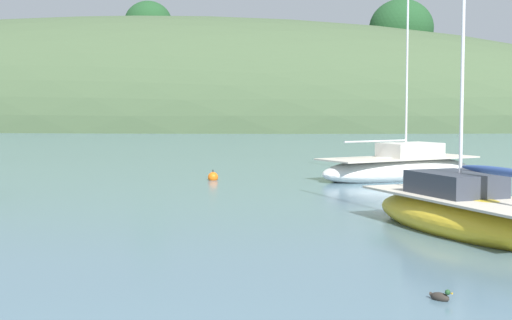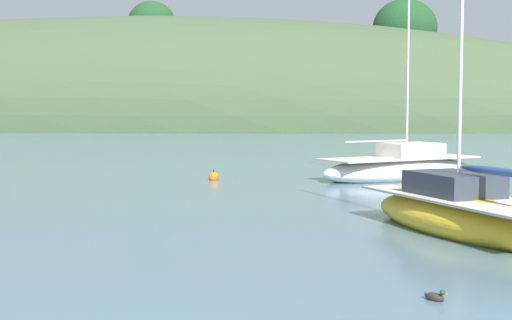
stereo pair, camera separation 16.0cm
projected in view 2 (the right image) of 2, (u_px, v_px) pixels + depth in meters
The scene contains 5 objects.
far_shoreline_hill at pixel (125, 128), 101.41m from camera, with size 150.00×36.00×32.47m.
sailboat_cream_ketch at pixel (466, 215), 18.61m from camera, with size 5.42×7.60×9.34m.
sailboat_white_near at pixel (400, 168), 32.08m from camera, with size 7.86×6.54×9.57m.
mooring_buoy_inner at pixel (214, 177), 31.59m from camera, with size 0.44×0.44×0.54m.
duck_lead at pixel (435, 297), 12.13m from camera, with size 0.37×0.36×0.24m.
Camera 2 is at (2.60, -6.55, 3.16)m, focal length 52.55 mm.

